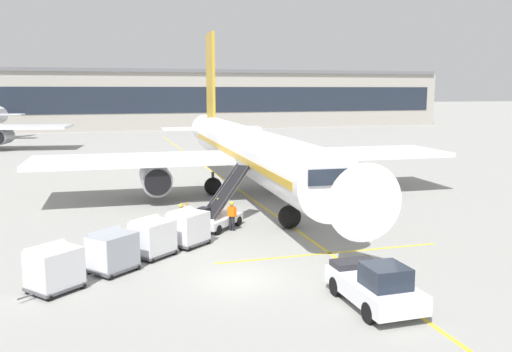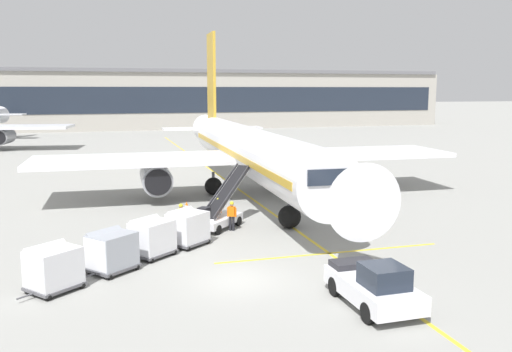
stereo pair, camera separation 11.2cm
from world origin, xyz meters
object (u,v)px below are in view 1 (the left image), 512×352
object	(u,v)px
baggage_cart_third	(112,250)
parked_airplane	(248,151)
ground_crew_by_carts	(232,214)
baggage_cart_lead	(187,227)
pushback_tug	(375,285)
baggage_cart_second	(152,237)
ground_crew_by_loader	(181,216)
baggage_cart_fourth	(54,267)
safety_cone_engine_keepout	(186,207)
ground_crew_marshaller	(218,210)
belt_loader	(219,212)

from	to	relation	value
baggage_cart_third	parked_airplane	bearing A→B (deg)	55.64
ground_crew_by_carts	parked_airplane	bearing A→B (deg)	69.46
baggage_cart_lead	pushback_tug	size ratio (longest dim) A/B	0.59
baggage_cart_second	ground_crew_by_loader	bearing A→B (deg)	62.56
baggage_cart_fourth	baggage_cart_lead	bearing A→B (deg)	38.62
baggage_cart_third	safety_cone_engine_keepout	size ratio (longest dim) A/B	3.62
baggage_cart_lead	baggage_cart_fourth	bearing A→B (deg)	-141.38
pushback_tug	baggage_cart_lead	bearing A→B (deg)	118.61
baggage_cart_third	pushback_tug	xyz separation A→B (m)	(9.45, -6.86, -0.17)
ground_crew_marshaller	pushback_tug	bearing A→B (deg)	-77.10
pushback_tug	safety_cone_engine_keepout	size ratio (longest dim) A/B	6.14
ground_crew_by_carts	safety_cone_engine_keepout	world-z (taller)	ground_crew_by_carts
ground_crew_marshaller	baggage_cart_fourth	bearing A→B (deg)	-135.78
parked_airplane	baggage_cart_lead	xyz separation A→B (m)	(-6.76, -12.40, -2.48)
baggage_cart_second	baggage_cart_third	xyz separation A→B (m)	(-1.95, -1.82, 0.00)
baggage_cart_lead	ground_crew_marshaller	world-z (taller)	baggage_cart_lead
baggage_cart_lead	baggage_cart_third	distance (m)	5.10
baggage_cart_second	baggage_cart_fourth	size ratio (longest dim) A/B	1.00
ground_crew_by_loader	safety_cone_engine_keepout	distance (m)	5.57
pushback_tug	ground_crew_by_carts	bearing A→B (deg)	101.54
belt_loader	pushback_tug	world-z (taller)	belt_loader
baggage_cart_lead	ground_crew_marshaller	xyz separation A→B (m)	(2.41, 3.44, -0.00)
ground_crew_marshaller	safety_cone_engine_keepout	distance (m)	4.66
baggage_cart_second	ground_crew_by_carts	world-z (taller)	baggage_cart_second
parked_airplane	belt_loader	world-z (taller)	parked_airplane
parked_airplane	pushback_tug	xyz separation A→B (m)	(-1.25, -22.50, -2.65)
baggage_cart_third	ground_crew_marshaller	xyz separation A→B (m)	(6.34, 6.68, -0.00)
baggage_cart_lead	ground_crew_by_carts	bearing A→B (deg)	37.67
baggage_cart_fourth	safety_cone_engine_keepout	size ratio (longest dim) A/B	3.62
baggage_cart_second	ground_crew_by_carts	size ratio (longest dim) A/B	1.50
parked_airplane	safety_cone_engine_keepout	xyz separation A→B (m)	(-5.56, -4.51, -3.13)
baggage_cart_third	ground_crew_by_carts	size ratio (longest dim) A/B	1.50
pushback_tug	ground_crew_by_carts	world-z (taller)	pushback_tug
baggage_cart_fourth	ground_crew_by_loader	size ratio (longest dim) A/B	1.50
baggage_cart_fourth	safety_cone_engine_keepout	xyz separation A→B (m)	(7.48, 12.90, -0.65)
baggage_cart_fourth	baggage_cart_third	bearing A→B (deg)	37.06
baggage_cart_fourth	ground_crew_marshaller	xyz separation A→B (m)	(8.68, 8.45, -0.00)
baggage_cart_second	pushback_tug	bearing A→B (deg)	-49.19
ground_crew_marshaller	baggage_cart_lead	bearing A→B (deg)	-125.02
parked_airplane	safety_cone_engine_keepout	world-z (taller)	parked_airplane
ground_crew_by_loader	baggage_cart_fourth	bearing A→B (deg)	-130.15
ground_crew_by_loader	safety_cone_engine_keepout	world-z (taller)	ground_crew_by_loader
belt_loader	safety_cone_engine_keepout	xyz separation A→B (m)	(-1.22, 4.71, -0.58)
baggage_cart_fourth	ground_crew_by_carts	xyz separation A→B (m)	(9.25, 7.31, -0.00)
baggage_cart_lead	safety_cone_engine_keepout	size ratio (longest dim) A/B	3.62
baggage_cart_third	ground_crew_marshaller	distance (m)	9.22
baggage_cart_third	safety_cone_engine_keepout	distance (m)	12.28
ground_crew_marshaller	safety_cone_engine_keepout	bearing A→B (deg)	105.17
belt_loader	baggage_cart_second	distance (m)	6.37
belt_loader	baggage_cart_third	size ratio (longest dim) A/B	1.74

